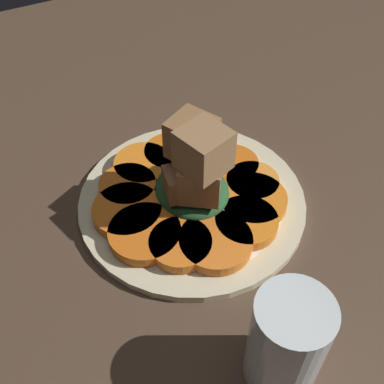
{
  "coord_description": "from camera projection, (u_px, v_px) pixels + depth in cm",
  "views": [
    {
      "loc": [
        -34.08,
        17.89,
        45.68
      ],
      "look_at": [
        0.0,
        0.0,
        4.1
      ],
      "focal_mm": 45.0,
      "sensor_mm": 36.0,
      "label": 1
    }
  ],
  "objects": [
    {
      "name": "table_slab",
      "position": [
        192.0,
        209.0,
        0.59
      ],
      "size": [
        120.0,
        120.0,
        2.0
      ],
      "primitive_type": "cube",
      "color": "#4C3828",
      "rests_on": "ground"
    },
    {
      "name": "plate",
      "position": [
        192.0,
        201.0,
        0.58
      ],
      "size": [
        27.08,
        27.08,
        1.05
      ],
      "color": "beige",
      "rests_on": "table_slab"
    },
    {
      "name": "carrot_slice_0",
      "position": [
        127.0,
        211.0,
        0.55
      ],
      "size": [
        8.03,
        8.03,
        1.32
      ],
      "primitive_type": "cylinder",
      "color": "orange",
      "rests_on": "plate"
    },
    {
      "name": "carrot_slice_1",
      "position": [
        145.0,
        233.0,
        0.53
      ],
      "size": [
        8.1,
        8.1,
        1.32
      ],
      "primitive_type": "cylinder",
      "color": "orange",
      "rests_on": "plate"
    },
    {
      "name": "carrot_slice_2",
      "position": [
        180.0,
        244.0,
        0.52
      ],
      "size": [
        6.89,
        6.89,
        1.32
      ],
      "primitive_type": "cylinder",
      "color": "orange",
      "rests_on": "plate"
    },
    {
      "name": "carrot_slice_3",
      "position": [
        216.0,
        242.0,
        0.52
      ],
      "size": [
        8.09,
        8.09,
        1.32
      ],
      "primitive_type": "cylinder",
      "color": "orange",
      "rests_on": "plate"
    },
    {
      "name": "carrot_slice_4",
      "position": [
        246.0,
        222.0,
        0.54
      ],
      "size": [
        7.15,
        7.15,
        1.32
      ],
      "primitive_type": "cylinder",
      "color": "orange",
      "rests_on": "plate"
    },
    {
      "name": "carrot_slice_5",
      "position": [
        253.0,
        200.0,
        0.56
      ],
      "size": [
        8.06,
        8.06,
        1.32
      ],
      "primitive_type": "cylinder",
      "color": "orange",
      "rests_on": "plate"
    },
    {
      "name": "carrot_slice_6",
      "position": [
        252.0,
        183.0,
        0.58
      ],
      "size": [
        6.41,
        6.41,
        1.32
      ],
      "primitive_type": "cylinder",
      "color": "orange",
      "rests_on": "plate"
    },
    {
      "name": "carrot_slice_7",
      "position": [
        232.0,
        166.0,
        0.6
      ],
      "size": [
        6.67,
        6.67,
        1.32
      ],
      "primitive_type": "cylinder",
      "color": "orange",
      "rests_on": "plate"
    },
    {
      "name": "carrot_slice_8",
      "position": [
        205.0,
        150.0,
        0.62
      ],
      "size": [
        7.47,
        7.47,
        1.32
      ],
      "primitive_type": "cylinder",
      "color": "orange",
      "rests_on": "plate"
    },
    {
      "name": "carrot_slice_9",
      "position": [
        171.0,
        154.0,
        0.62
      ],
      "size": [
        6.81,
        6.81,
        1.32
      ],
      "primitive_type": "cylinder",
      "color": "orange",
      "rests_on": "plate"
    },
    {
      "name": "carrot_slice_10",
      "position": [
        143.0,
        165.0,
        0.6
      ],
      "size": [
        7.26,
        7.26,
        1.32
      ],
      "primitive_type": "cylinder",
      "color": "orange",
      "rests_on": "plate"
    },
    {
      "name": "carrot_slice_11",
      "position": [
        128.0,
        186.0,
        0.58
      ],
      "size": [
        6.86,
        6.86,
        1.32
      ],
      "primitive_type": "cylinder",
      "color": "orange",
      "rests_on": "plate"
    },
    {
      "name": "center_pile",
      "position": [
        195.0,
        171.0,
        0.53
      ],
      "size": [
        10.17,
        8.5,
        12.04
      ],
      "color": "#235128",
      "rests_on": "plate"
    },
    {
      "name": "fork",
      "position": [
        226.0,
        183.0,
        0.59
      ],
      "size": [
        18.53,
        8.3,
        0.4
      ],
      "rotation": [
        0.0,
        0.0,
        -0.36
      ],
      "color": "silver",
      "rests_on": "plate"
    },
    {
      "name": "water_glass",
      "position": [
        287.0,
        342.0,
        0.4
      ],
      "size": [
        6.62,
        6.62,
        10.83
      ],
      "color": "silver",
      "rests_on": "table_slab"
    }
  ]
}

